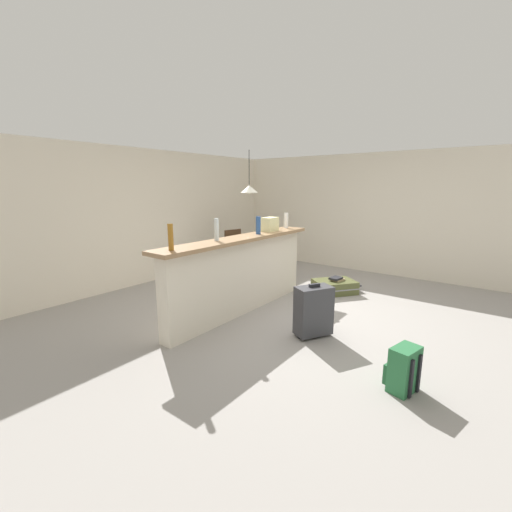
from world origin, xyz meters
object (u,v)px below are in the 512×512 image
at_px(dining_chair_near_partition, 270,255).
at_px(dining_chair_far_side, 230,248).
at_px(pendant_lamp, 249,189).
at_px(backpack_green, 403,370).
at_px(book_stack, 337,279).
at_px(grocery_bag, 270,224).
at_px(bottle_amber, 171,237).
at_px(bottle_blue, 258,225).
at_px(dining_table, 251,245).
at_px(suitcase_upright_charcoal, 313,310).
at_px(suitcase_flat_olive, 335,287).
at_px(bottle_clear, 217,230).
at_px(bottle_white, 286,220).

relative_size(dining_chair_near_partition, dining_chair_far_side, 1.00).
relative_size(dining_chair_near_partition, pendant_lamp, 1.10).
distance_m(backpack_green, book_stack, 2.86).
xyz_separation_m(backpack_green, book_stack, (2.32, 1.67, 0.05)).
distance_m(dining_chair_near_partition, pendant_lamp, 1.35).
bearing_deg(grocery_bag, backpack_green, -119.80).
distance_m(bottle_amber, pendant_lamp, 3.12).
distance_m(pendant_lamp, backpack_green, 4.46).
relative_size(bottle_blue, dining_table, 0.24).
height_order(bottle_blue, grocery_bag, bottle_blue).
bearing_deg(bottle_amber, book_stack, -13.70).
bearing_deg(suitcase_upright_charcoal, dining_chair_far_side, 58.59).
bearing_deg(dining_chair_far_side, dining_chair_near_partition, -93.02).
height_order(suitcase_flat_olive, suitcase_upright_charcoal, suitcase_upright_charcoal).
relative_size(dining_table, dining_chair_near_partition, 1.18).
distance_m(bottle_clear, suitcase_upright_charcoal, 1.61).
relative_size(bottle_amber, bottle_white, 1.16).
bearing_deg(bottle_clear, suitcase_upright_charcoal, -74.77).
height_order(dining_table, dining_chair_far_side, dining_chair_far_side).
height_order(grocery_bag, suitcase_flat_olive, grocery_bag).
bearing_deg(bottle_white, suitcase_upright_charcoal, -137.14).
height_order(bottle_amber, backpack_green, bottle_amber).
bearing_deg(grocery_bag, bottle_blue, -172.38).
bearing_deg(bottle_clear, book_stack, -20.13).
xyz_separation_m(suitcase_upright_charcoal, book_stack, (1.79, 0.49, -0.08)).
xyz_separation_m(grocery_bag, suitcase_flat_olive, (0.90, -0.75, -1.12)).
xyz_separation_m(grocery_bag, dining_table, (0.91, 1.11, -0.58)).
bearing_deg(dining_chair_near_partition, bottle_blue, -152.63).
relative_size(dining_table, book_stack, 3.92).
height_order(bottle_clear, dining_table, bottle_clear).
relative_size(dining_table, pendant_lamp, 1.30).
height_order(bottle_amber, grocery_bag, bottle_amber).
bearing_deg(bottle_blue, grocery_bag, 7.62).
height_order(dining_chair_near_partition, backpack_green, dining_chair_near_partition).
bearing_deg(suitcase_flat_olive, bottle_amber, 166.69).
bearing_deg(backpack_green, book_stack, 35.73).
bearing_deg(suitcase_upright_charcoal, bottle_amber, 133.67).
distance_m(dining_table, backpack_green, 4.27).
bearing_deg(bottle_blue, backpack_green, -113.13).
xyz_separation_m(bottle_amber, suitcase_upright_charcoal, (1.15, -1.20, -0.93)).
distance_m(dining_chair_far_side, book_stack, 2.45).
bearing_deg(book_stack, backpack_green, -144.27).
bearing_deg(bottle_amber, suitcase_flat_olive, -13.31).
distance_m(bottle_amber, suitcase_upright_charcoal, 1.91).
xyz_separation_m(bottle_white, suitcase_upright_charcoal, (-1.38, -1.28, -0.91)).
relative_size(bottle_clear, dining_chair_near_partition, 0.32).
distance_m(bottle_blue, suitcase_upright_charcoal, 1.60).
xyz_separation_m(bottle_blue, grocery_bag, (0.38, 0.05, -0.02)).
relative_size(pendant_lamp, backpack_green, 2.01).
xyz_separation_m(bottle_clear, suitcase_upright_charcoal, (0.35, -1.27, -0.93)).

